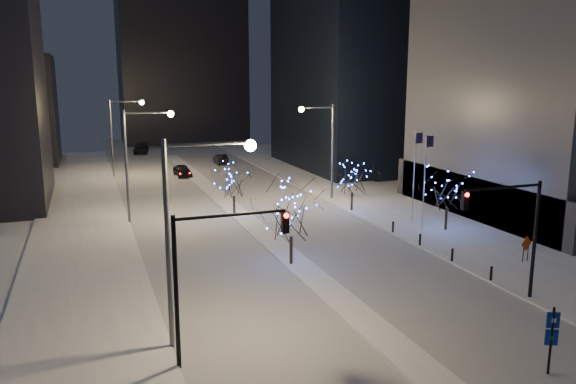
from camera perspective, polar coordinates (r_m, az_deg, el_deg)
name	(u,v)px	position (r m, az deg, el deg)	size (l,w,h in m)	color
ground	(378,334)	(29.50, 9.17, -14.03)	(160.00, 160.00, 0.00)	silver
road	(219,197)	(60.93, -6.98, -0.55)	(20.00, 130.00, 0.02)	#A4A8B2
median	(231,207)	(56.17, -5.82, -1.49)	(2.00, 80.00, 0.15)	white
east_sidewalk	(416,217)	(53.06, 12.88, -2.49)	(10.00, 90.00, 0.15)	white
west_sidewalk	(82,249)	(44.91, -20.19, -5.48)	(8.00, 90.00, 0.15)	white
horizon_block	(181,35)	(117.01, -10.86, 15.40)	(24.00, 14.00, 42.00)	black
street_lamp_w_near	(190,214)	(26.21, -9.94, -2.22)	(4.40, 0.56, 10.00)	#595E66
street_lamp_w_mid	(138,150)	(50.67, -14.99, 4.15)	(4.40, 0.56, 10.00)	#595E66
street_lamp_w_far	(119,127)	(75.49, -16.75, 6.35)	(4.40, 0.56, 10.00)	#595E66
street_lamp_east	(325,139)	(58.35, 3.73, 5.39)	(3.90, 0.56, 10.00)	#595E66
traffic_signal_west	(211,262)	(24.89, -7.83, -7.07)	(5.26, 0.43, 7.00)	black
traffic_signal_east	(514,222)	(33.71, 22.02, -2.87)	(5.26, 0.43, 7.00)	black
flagpoles	(420,172)	(48.99, 13.25, 1.98)	(1.35, 2.60, 8.00)	silver
bollards	(435,247)	(42.33, 14.75, -5.41)	(0.16, 12.16, 0.90)	black
car_near	(182,171)	(74.70, -10.68, 2.15)	(1.81, 4.49, 1.53)	black
car_mid	(221,159)	(84.80, -6.87, 3.35)	(1.56, 4.48, 1.48)	black
car_far	(141,148)	(99.43, -14.69, 4.30)	(2.31, 5.68, 1.65)	#222227
holiday_tree_median_near	(291,212)	(37.81, 0.32, -2.04)	(5.60, 5.60, 5.70)	black
holiday_tree_median_far	(234,181)	(52.32, -5.54, 1.09)	(4.92, 4.92, 4.79)	black
holiday_tree_plaza_near	(448,190)	(48.36, 15.92, 0.18)	(4.58, 4.58, 5.15)	black
holiday_tree_plaza_far	(352,177)	(53.78, 6.56, 1.51)	(4.79, 4.79, 5.03)	black
wayfinding_sign	(552,334)	(27.24, 25.22, -12.88)	(0.53, 0.28, 3.09)	black
construction_sign	(526,246)	(42.20, 23.04, -5.07)	(1.10, 0.34, 1.87)	black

